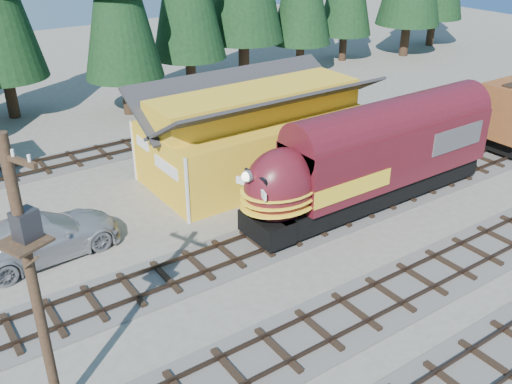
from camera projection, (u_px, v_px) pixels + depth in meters
ground at (394, 255)px, 24.73m from camera, size 120.00×120.00×0.00m
track_siding at (463, 169)px, 32.75m from camera, size 68.00×3.20×0.33m
track_spur at (40, 168)px, 32.83m from camera, size 32.00×3.20×0.33m
depot at (256, 123)px, 31.12m from camera, size 12.80×7.00×5.30m
locomotive at (366, 164)px, 27.62m from camera, size 14.76×2.93×4.01m
utility_pole at (31, 270)px, 14.83m from camera, size 1.42×2.05×8.87m
pickup_truck_b at (41, 237)px, 24.17m from camera, size 6.95×3.31×1.96m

